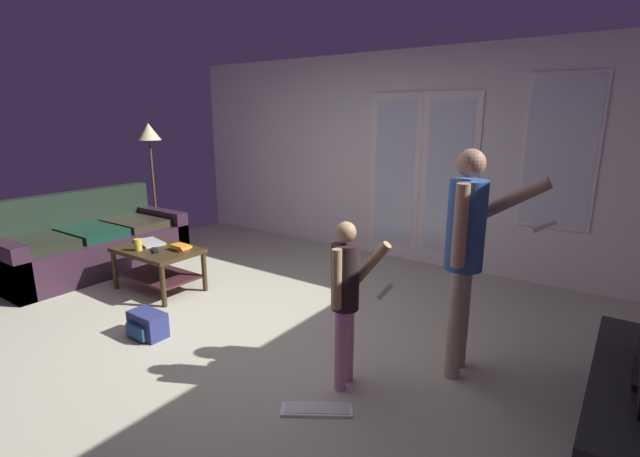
% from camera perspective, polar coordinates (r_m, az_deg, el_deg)
% --- Properties ---
extents(ground_plane, '(6.28, 5.41, 0.02)m').
position_cam_1_polar(ground_plane, '(3.97, -10.18, -12.69)').
color(ground_plane, '#ADAB92').
extents(wall_back_with_doors, '(6.28, 0.09, 2.54)m').
position_cam_1_polar(wall_back_with_doors, '(5.71, 9.44, 8.69)').
color(wall_back_with_doors, silver).
rests_on(wall_back_with_doors, ground_plane).
extents(leather_couch, '(0.99, 2.01, 0.88)m').
position_cam_1_polar(leather_couch, '(5.94, -27.10, -1.85)').
color(leather_couch, '#2D1B28').
rests_on(leather_couch, ground_plane).
extents(coffee_table, '(0.87, 0.57, 0.45)m').
position_cam_1_polar(coffee_table, '(4.92, -19.78, -3.75)').
color(coffee_table, '#352816').
rests_on(coffee_table, ground_plane).
extents(tv_stand, '(0.45, 1.56, 0.42)m').
position_cam_1_polar(tv_stand, '(3.11, 34.94, -18.63)').
color(tv_stand, black).
rests_on(tv_stand, ground_plane).
extents(person_adult, '(0.63, 0.46, 1.56)m').
position_cam_1_polar(person_adult, '(3.13, 18.07, -1.88)').
color(person_adult, tan).
rests_on(person_adult, ground_plane).
extents(person_child, '(0.36, 0.33, 1.13)m').
position_cam_1_polar(person_child, '(2.91, 3.34, -7.87)').
color(person_child, pink).
rests_on(person_child, ground_plane).
extents(floor_lamp, '(0.32, 0.32, 1.66)m').
position_cam_1_polar(floor_lamp, '(6.65, -20.77, 10.30)').
color(floor_lamp, '#343621').
rests_on(floor_lamp, ground_plane).
extents(backpack, '(0.32, 0.22, 0.21)m').
position_cam_1_polar(backpack, '(4.02, -21.04, -11.28)').
color(backpack, navy).
rests_on(backpack, ground_plane).
extents(loose_keyboard, '(0.44, 0.35, 0.02)m').
position_cam_1_polar(loose_keyboard, '(2.98, -0.41, -21.95)').
color(loose_keyboard, white).
rests_on(loose_keyboard, ground_plane).
extents(laptop_closed, '(0.39, 0.29, 0.02)m').
position_cam_1_polar(laptop_closed, '(5.10, -20.76, -1.65)').
color(laptop_closed, '#B9B5B5').
rests_on(laptop_closed, coffee_table).
extents(cup_near_edge, '(0.07, 0.07, 0.12)m').
position_cam_1_polar(cup_near_edge, '(4.86, -22.03, -1.92)').
color(cup_near_edge, gold).
rests_on(cup_near_edge, coffee_table).
extents(tv_remote_black, '(0.17, 0.12, 0.02)m').
position_cam_1_polar(tv_remote_black, '(4.78, -20.15, -2.61)').
color(tv_remote_black, black).
rests_on(tv_remote_black, coffee_table).
extents(book_stack, '(0.19, 0.15, 0.06)m').
position_cam_1_polar(book_stack, '(4.74, -17.18, -2.28)').
color(book_stack, red).
rests_on(book_stack, coffee_table).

